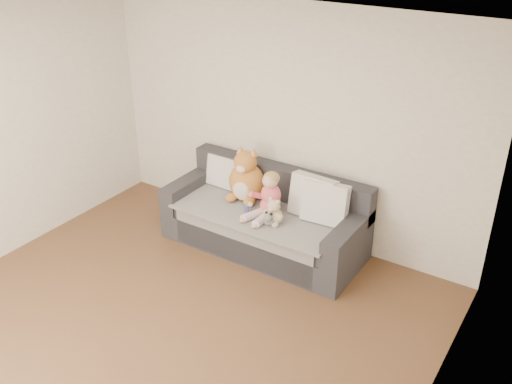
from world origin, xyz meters
TOP-DOWN VIEW (x-y plane):
  - room_shell at (0.00, 0.42)m, footprint 5.00×5.00m
  - sofa at (0.03, 2.06)m, footprint 2.20×0.94m
  - cushion_left at (-0.67, 2.26)m, footprint 0.40×0.19m
  - cushion_right_back at (0.53, 2.18)m, footprint 0.50×0.25m
  - cushion_right_front at (0.69, 2.15)m, footprint 0.49×0.25m
  - toddler at (0.13, 1.96)m, footprint 0.34×0.50m
  - plush_cat at (-0.27, 2.14)m, footprint 0.52×0.47m
  - teddy_bear at (0.28, 1.82)m, footprint 0.24×0.17m
  - plush_cow at (0.27, 1.79)m, footprint 0.14×0.22m
  - sippy_cup at (-0.07, 1.87)m, footprint 0.11×0.09m

SIDE VIEW (x-z plane):
  - sofa at x=0.03m, z-range -0.12..0.73m
  - sippy_cup at x=-0.07m, z-range 0.48..0.60m
  - plush_cow at x=0.27m, z-range 0.46..0.64m
  - teddy_bear at x=0.28m, z-range 0.44..0.74m
  - cushion_left at x=-0.67m, z-range 0.47..0.84m
  - toddler at x=0.13m, z-range 0.43..0.92m
  - cushion_right_front at x=0.69m, z-range 0.47..0.91m
  - cushion_right_back at x=0.53m, z-range 0.46..0.93m
  - plush_cat at x=-0.27m, z-range 0.39..1.03m
  - room_shell at x=0.00m, z-range -1.20..3.80m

